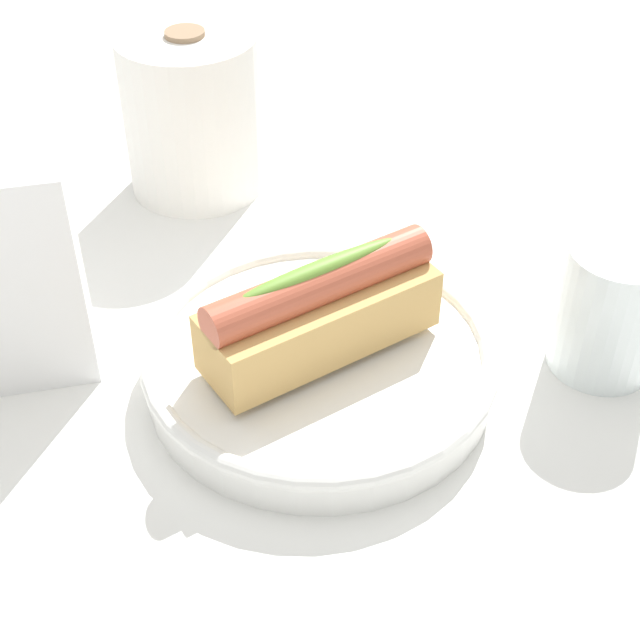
# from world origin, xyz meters

# --- Properties ---
(ground_plane) EXTENTS (2.40, 2.40, 0.00)m
(ground_plane) POSITION_xyz_m (0.00, 0.00, 0.00)
(ground_plane) COLOR white
(serving_bowl) EXTENTS (0.23, 0.23, 0.03)m
(serving_bowl) POSITION_xyz_m (0.03, -0.01, 0.02)
(serving_bowl) COLOR white
(serving_bowl) RESTS_ON ground_plane
(hotdog_front) EXTENTS (0.16, 0.09, 0.06)m
(hotdog_front) POSITION_xyz_m (0.03, -0.01, 0.06)
(hotdog_front) COLOR tan
(hotdog_front) RESTS_ON serving_bowl
(water_glass) EXTENTS (0.07, 0.07, 0.09)m
(water_glass) POSITION_xyz_m (0.21, -0.04, 0.04)
(water_glass) COLOR white
(water_glass) RESTS_ON ground_plane
(paper_towel_roll) EXTENTS (0.11, 0.11, 0.13)m
(paper_towel_roll) POSITION_xyz_m (-0.01, 0.25, 0.07)
(paper_towel_roll) COLOR white
(paper_towel_roll) RESTS_ON ground_plane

